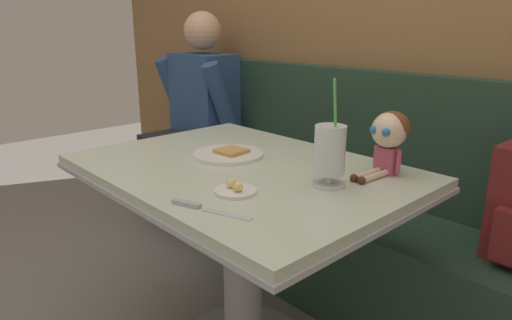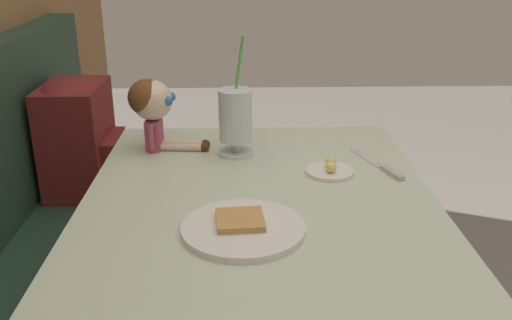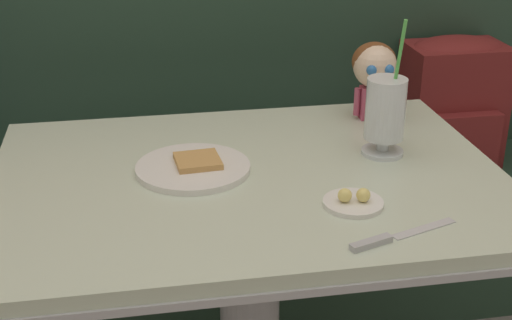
# 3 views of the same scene
# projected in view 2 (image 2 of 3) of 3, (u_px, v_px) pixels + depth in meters

# --- Properties ---
(diner_table) EXTENTS (1.11, 0.81, 0.74)m
(diner_table) POSITION_uv_depth(u_px,v_px,m) (260.00, 282.00, 1.31)
(diner_table) COLOR beige
(diner_table) RESTS_ON ground
(toast_plate) EXTENTS (0.25, 0.25, 0.03)m
(toast_plate) POSITION_uv_depth(u_px,v_px,m) (243.00, 228.00, 1.13)
(toast_plate) COLOR white
(toast_plate) RESTS_ON diner_table
(milkshake_glass) EXTENTS (0.10, 0.10, 0.32)m
(milkshake_glass) POSITION_uv_depth(u_px,v_px,m) (236.00, 119.00, 1.50)
(milkshake_glass) COLOR silver
(milkshake_glass) RESTS_ON diner_table
(butter_saucer) EXTENTS (0.12, 0.12, 0.04)m
(butter_saucer) POSITION_uv_depth(u_px,v_px,m) (329.00, 170.00, 1.40)
(butter_saucer) COLOR white
(butter_saucer) RESTS_ON diner_table
(butter_knife) EXTENTS (0.23, 0.09, 0.01)m
(butter_knife) POSITION_uv_depth(u_px,v_px,m) (385.00, 168.00, 1.43)
(butter_knife) COLOR silver
(butter_knife) RESTS_ON diner_table
(seated_doll) EXTENTS (0.12, 0.22, 0.20)m
(seated_doll) POSITION_uv_depth(u_px,v_px,m) (152.00, 104.00, 1.53)
(seated_doll) COLOR #B74C6B
(seated_doll) RESTS_ON diner_table
(backpack) EXTENTS (0.30, 0.25, 0.41)m
(backpack) POSITION_uv_depth(u_px,v_px,m) (79.00, 133.00, 1.95)
(backpack) COLOR maroon
(backpack) RESTS_ON booth_bench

